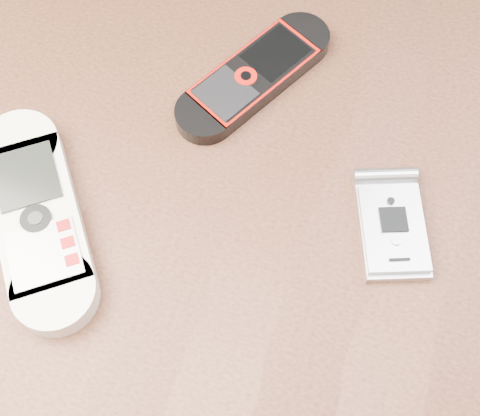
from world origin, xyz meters
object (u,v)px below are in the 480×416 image
Objects in this scene: table at (235,263)px; motorola_razr at (392,226)px; nokia_black_red at (254,75)px; nokia_white at (37,216)px.

motorola_razr reaches higher than table.
table is 0.17m from nokia_black_red.
nokia_white reaches higher than table.
table is 6.60× the size of nokia_white.
table is at bearing -51.87° from nokia_black_red.
motorola_razr is at bearing -7.57° from nokia_black_red.
table is 7.62× the size of nokia_black_red.
nokia_black_red is (-0.02, 0.12, 0.11)m from table.
nokia_black_red is at bearing 19.84° from nokia_white.
table is 0.18m from nokia_white.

